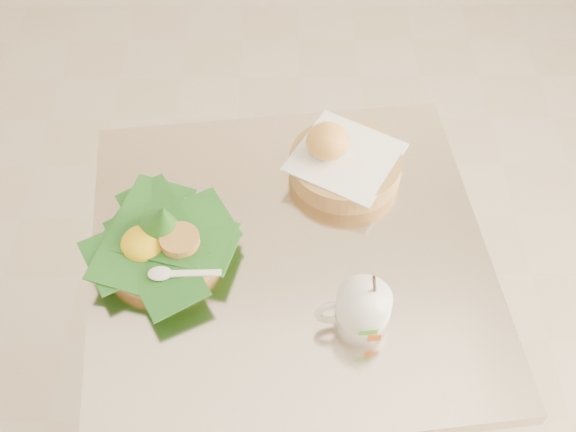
{
  "coord_description": "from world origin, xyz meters",
  "views": [
    {
      "loc": [
        0.16,
        -0.76,
        1.78
      ],
      "look_at": [
        0.17,
        0.02,
        0.82
      ],
      "focal_mm": 45.0,
      "sensor_mm": 36.0,
      "label": 1
    }
  ],
  "objects_px": {
    "cafe_table": "(289,317)",
    "rice_basket": "(161,240)",
    "bread_basket": "(342,161)",
    "coffee_mug": "(361,310)"
  },
  "relations": [
    {
      "from": "cafe_table",
      "to": "bread_basket",
      "type": "height_order",
      "value": "bread_basket"
    },
    {
      "from": "bread_basket",
      "to": "coffee_mug",
      "type": "xyz_separation_m",
      "value": [
        0.01,
        -0.34,
        0.01
      ]
    },
    {
      "from": "cafe_table",
      "to": "rice_basket",
      "type": "xyz_separation_m",
      "value": [
        -0.22,
        0.0,
        0.26
      ]
    },
    {
      "from": "rice_basket",
      "to": "coffee_mug",
      "type": "relative_size",
      "value": 1.69
    },
    {
      "from": "rice_basket",
      "to": "bread_basket",
      "type": "xyz_separation_m",
      "value": [
        0.33,
        0.19,
        -0.0
      ]
    },
    {
      "from": "rice_basket",
      "to": "coffee_mug",
      "type": "xyz_separation_m",
      "value": [
        0.34,
        -0.15,
        0.01
      ]
    },
    {
      "from": "cafe_table",
      "to": "rice_basket",
      "type": "relative_size",
      "value": 2.97
    },
    {
      "from": "cafe_table",
      "to": "bread_basket",
      "type": "bearing_deg",
      "value": 61.78
    },
    {
      "from": "cafe_table",
      "to": "rice_basket",
      "type": "distance_m",
      "value": 0.34
    },
    {
      "from": "rice_basket",
      "to": "coffee_mug",
      "type": "height_order",
      "value": "coffee_mug"
    }
  ]
}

